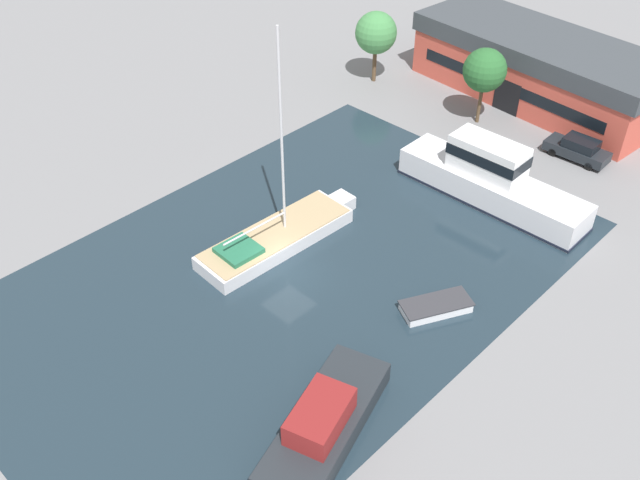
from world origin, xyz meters
TOP-DOWN VIEW (x-y plane):
  - ground_plane at (0.00, 0.00)m, footprint 440.00×440.00m
  - water_canal at (0.00, 0.00)m, footprint 23.71×36.56m
  - warehouse_building at (-1.49, 30.16)m, footprint 21.76×9.90m
  - quay_tree_near_building at (-2.46, 23.28)m, footprint 3.35×3.35m
  - quay_tree_by_water at (-13.19, 23.12)m, footprint 3.54×3.54m
  - parked_car at (5.94, 23.69)m, footprint 4.66×1.95m
  - sailboat_moored at (-2.53, 1.54)m, footprint 3.66×11.69m
  - motor_cruiser at (4.18, 14.78)m, footprint 13.41×3.40m
  - small_dinghy at (8.21, 3.57)m, footprint 3.34×4.31m
  - cabin_boat at (9.49, -6.79)m, footprint 5.42×9.18m

SIDE VIEW (x-z plane):
  - ground_plane at x=0.00m, z-range 0.00..0.00m
  - water_canal at x=0.00m, z-range 0.00..0.01m
  - small_dinghy at x=8.21m, z-range 0.01..0.63m
  - sailboat_moored at x=-2.53m, z-range -6.38..7.56m
  - parked_car at x=5.94m, z-range -0.01..1.68m
  - cabin_boat at x=9.49m, z-range -0.35..2.14m
  - motor_cruiser at x=4.18m, z-range -0.58..3.70m
  - warehouse_building at x=-1.49m, z-range 0.03..5.33m
  - quay_tree_by_water at x=-13.19m, z-range 1.28..7.41m
  - quay_tree_near_building at x=-2.46m, z-range 1.35..7.44m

